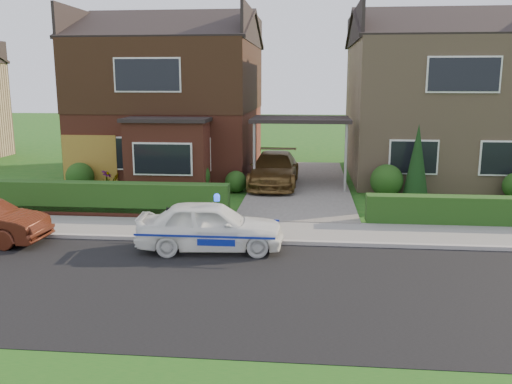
# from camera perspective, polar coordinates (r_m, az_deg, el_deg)

# --- Properties ---
(ground) EXTENTS (120.00, 120.00, 0.00)m
(ground) POSITION_cam_1_polar(r_m,az_deg,el_deg) (11.25, 3.55, -10.15)
(ground) COLOR #185015
(ground) RESTS_ON ground
(road) EXTENTS (60.00, 6.00, 0.02)m
(road) POSITION_cam_1_polar(r_m,az_deg,el_deg) (11.25, 3.55, -10.15)
(road) COLOR black
(road) RESTS_ON ground
(kerb) EXTENTS (60.00, 0.16, 0.12)m
(kerb) POSITION_cam_1_polar(r_m,az_deg,el_deg) (14.11, 4.01, -5.35)
(kerb) COLOR #9E9993
(kerb) RESTS_ON ground
(sidewalk) EXTENTS (60.00, 2.00, 0.10)m
(sidewalk) POSITION_cam_1_polar(r_m,az_deg,el_deg) (15.12, 4.13, -4.23)
(sidewalk) COLOR slate
(sidewalk) RESTS_ON ground
(driveway) EXTENTS (3.80, 12.00, 0.12)m
(driveway) POSITION_cam_1_polar(r_m,az_deg,el_deg) (21.84, 4.62, 0.71)
(driveway) COLOR #666059
(driveway) RESTS_ON ground
(house_left) EXTENTS (7.50, 9.53, 7.25)m
(house_left) POSITION_cam_1_polar(r_m,az_deg,el_deg) (25.11, -8.65, 10.64)
(house_left) COLOR brown
(house_left) RESTS_ON ground
(house_right) EXTENTS (7.50, 8.06, 7.25)m
(house_right) POSITION_cam_1_polar(r_m,az_deg,el_deg) (25.05, 18.48, 9.84)
(house_right) COLOR #94785A
(house_right) RESTS_ON ground
(carport_link) EXTENTS (3.80, 3.00, 2.77)m
(carport_link) POSITION_cam_1_polar(r_m,az_deg,el_deg) (21.46, 4.73, 7.51)
(carport_link) COLOR black
(carport_link) RESTS_ON ground
(garage_door) EXTENTS (2.20, 0.10, 2.10)m
(garage_door) POSITION_cam_1_polar(r_m,az_deg,el_deg) (22.36, -17.07, 3.06)
(garage_door) COLOR #8B5F1E
(garage_door) RESTS_ON ground
(dwarf_wall) EXTENTS (7.70, 0.25, 0.36)m
(dwarf_wall) POSITION_cam_1_polar(r_m,az_deg,el_deg) (17.36, -15.27, -2.10)
(dwarf_wall) COLOR brown
(dwarf_wall) RESTS_ON ground
(hedge_left) EXTENTS (7.50, 0.55, 0.90)m
(hedge_left) POSITION_cam_1_polar(r_m,az_deg,el_deg) (17.54, -15.07, -2.56)
(hedge_left) COLOR #1D3D13
(hedge_left) RESTS_ON ground
(hedge_right) EXTENTS (7.50, 0.55, 0.80)m
(hedge_right) POSITION_cam_1_polar(r_m,az_deg,el_deg) (17.22, 23.95, -3.42)
(hedge_right) COLOR #1D3D13
(hedge_right) RESTS_ON ground
(shrub_left_far) EXTENTS (1.08, 1.08, 1.08)m
(shrub_left_far) POSITION_cam_1_polar(r_m,az_deg,el_deg) (22.11, -18.04, 1.57)
(shrub_left_far) COLOR #1D3D13
(shrub_left_far) RESTS_ON ground
(shrub_left_mid) EXTENTS (1.32, 1.32, 1.32)m
(shrub_left_mid) POSITION_cam_1_polar(r_m,az_deg,el_deg) (20.52, -6.69, 1.67)
(shrub_left_mid) COLOR #1D3D13
(shrub_left_mid) RESTS_ON ground
(shrub_left_near) EXTENTS (0.84, 0.84, 0.84)m
(shrub_left_near) POSITION_cam_1_polar(r_m,az_deg,el_deg) (20.58, -2.14, 1.09)
(shrub_left_near) COLOR #1D3D13
(shrub_left_near) RESTS_ON ground
(shrub_right_near) EXTENTS (1.20, 1.20, 1.20)m
(shrub_right_near) POSITION_cam_1_polar(r_m,az_deg,el_deg) (20.37, 13.60, 1.17)
(shrub_right_near) COLOR #1D3D13
(shrub_right_near) RESTS_ON ground
(conifer_a) EXTENTS (0.90, 0.90, 2.60)m
(conifer_a) POSITION_cam_1_polar(r_m,az_deg,el_deg) (20.23, 16.58, 2.96)
(conifer_a) COLOR black
(conifer_a) RESTS_ON ground
(police_car) EXTENTS (3.35, 3.75, 1.41)m
(police_car) POSITION_cam_1_polar(r_m,az_deg,el_deg) (13.54, -4.82, -3.62)
(police_car) COLOR white
(police_car) RESTS_ON ground
(driveway_car) EXTENTS (1.90, 4.51, 1.30)m
(driveway_car) POSITION_cam_1_polar(r_m,az_deg,el_deg) (21.31, 1.94, 2.41)
(driveway_car) COLOR brown
(driveway_car) RESTS_ON driveway
(potted_plant_a) EXTENTS (0.37, 0.27, 0.68)m
(potted_plant_a) POSITION_cam_1_polar(r_m,az_deg,el_deg) (20.66, -21.38, 0.10)
(potted_plant_a) COLOR gray
(potted_plant_a) RESTS_ON ground
(potted_plant_b) EXTENTS (0.57, 0.54, 0.81)m
(potted_plant_b) POSITION_cam_1_polar(r_m,az_deg,el_deg) (20.79, -14.72, 0.78)
(potted_plant_b) COLOR gray
(potted_plant_b) RESTS_ON ground
(potted_plant_c) EXTENTS (0.49, 0.49, 0.85)m
(potted_plant_c) POSITION_cam_1_polar(r_m,az_deg,el_deg) (21.20, -15.43, 1.00)
(potted_plant_c) COLOR gray
(potted_plant_c) RESTS_ON ground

